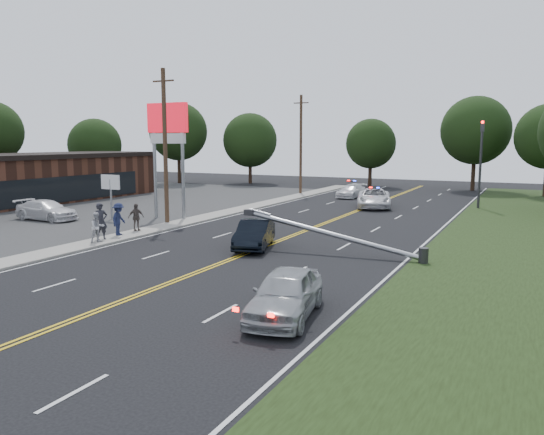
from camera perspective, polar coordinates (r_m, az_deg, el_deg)
The scene contains 25 objects.
ground at distance 20.79m, azimuth -11.31°, elevation -7.07°, with size 120.00×120.00×0.00m, color black.
parking_lot at distance 41.76m, azimuth -24.73°, elevation 0.02°, with size 25.00×60.00×0.01m, color #2D2D2D.
sidewalk at distance 33.55m, azimuth -12.20°, elevation -1.15°, with size 1.80×70.00×0.12m, color gray.
centerline_yellow at distance 29.11m, azimuth 0.84°, elevation -2.49°, with size 0.36×80.00×0.00m, color gold.
pharmacy_building at distance 50.28m, azimuth -27.06°, elevation 3.66°, with size 8.40×30.40×4.30m.
pylon_sign at distance 37.57m, azimuth -11.16°, elevation 8.96°, with size 3.20×0.35×8.00m.
small_sign at distance 38.44m, azimuth -16.97°, elevation 3.27°, with size 1.60×0.14×3.10m.
traffic_signal at distance 45.97m, azimuth 21.55°, elevation 6.15°, with size 0.28×0.41×7.05m.
fallen_streetlight at distance 25.55m, azimuth 7.37°, elevation -1.99°, with size 9.36×0.44×1.91m.
utility_pole_mid at distance 35.19m, azimuth -11.43°, elevation 7.52°, with size 1.60×0.28×10.00m.
utility_pole_far at distance 54.26m, azimuth 3.12°, elevation 7.87°, with size 1.60×0.28×10.00m.
tree_3 at distance 66.08m, azimuth -18.52°, elevation 7.42°, with size 6.11×6.11×8.02m.
tree_4 at distance 69.84m, azimuth -10.05°, elevation 9.09°, with size 7.41×7.41×10.32m.
tree_5 at distance 68.34m, azimuth -2.38°, elevation 8.29°, with size 6.87×6.87×8.94m.
tree_6 at distance 64.52m, azimuth 10.58°, elevation 7.81°, with size 5.88×5.88×8.04m.
tree_7 at distance 62.31m, azimuth 21.05°, elevation 8.73°, with size 7.39×7.39×10.25m.
crashed_sedan at distance 27.04m, azimuth -1.90°, elevation -1.81°, with size 1.51×4.33×1.43m, color black.
waiting_sedan at distance 16.54m, azimuth 1.45°, elevation -8.19°, with size 1.78×4.42×1.51m, color #A0A4A8.
parked_car at distance 39.75m, azimuth -23.10°, elevation 0.73°, with size 1.93×4.76×1.38m, color silver.
emergency_a at distance 44.25m, azimuth 10.92°, elevation 2.07°, with size 2.60×5.64×1.57m, color silver.
emergency_b at distance 51.67m, azimuth 8.52°, elevation 2.82°, with size 1.76×4.33×1.26m, color white.
bystander_a at distance 30.16m, azimuth -17.93°, elevation -0.39°, with size 0.73×0.48×1.99m, color #23232A.
bystander_b at distance 29.35m, azimuth -18.27°, elevation -1.01°, with size 0.78×0.61×1.61m, color #B2B2B7.
bystander_c at distance 31.24m, azimuth -16.16°, elevation -0.16°, with size 1.19×0.68×1.84m, color #191F3F.
bystander_d at distance 32.49m, azimuth -14.42°, elevation 0.03°, with size 0.96×0.40×1.63m, color #544943.
Camera 1 is at (12.40, -15.77, 5.43)m, focal length 35.00 mm.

